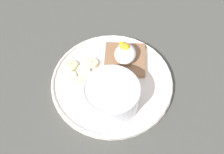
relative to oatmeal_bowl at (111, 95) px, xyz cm
name	(u,v)px	position (x,y,z in cm)	size (l,w,h in cm)	color
ground_plane	(112,86)	(5.41, 1.15, -4.96)	(120.00, 120.00, 2.00)	#464742
plate	(112,82)	(5.41, 1.15, -3.16)	(28.97, 28.97, 1.60)	silver
oatmeal_bowl	(111,95)	(0.00, 0.00, 0.00)	(12.66, 12.66, 6.01)	white
toast_slice	(125,59)	(12.20, -0.52, -2.32)	(11.61, 11.61, 1.13)	#886144
poached_egg	(125,53)	(12.37, -0.47, -0.05)	(8.21, 5.21, 3.96)	white
banana_slice_front	(83,71)	(6.62, 8.53, -2.41)	(4.30, 4.34, 1.35)	#F6E6B9
banana_slice_left	(92,63)	(9.24, 7.08, -2.36)	(3.28, 3.17, 1.47)	beige
banana_slice_back	(70,77)	(4.25, 11.08, -2.41)	(4.13, 4.14, 1.24)	#F2F0BD
banana_slice_right	(82,82)	(3.42, 7.94, -2.29)	(4.98, 5.02, 1.61)	beige
banana_slice_inner	(71,65)	(7.54, 11.85, -2.38)	(3.58, 3.48, 1.45)	beige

